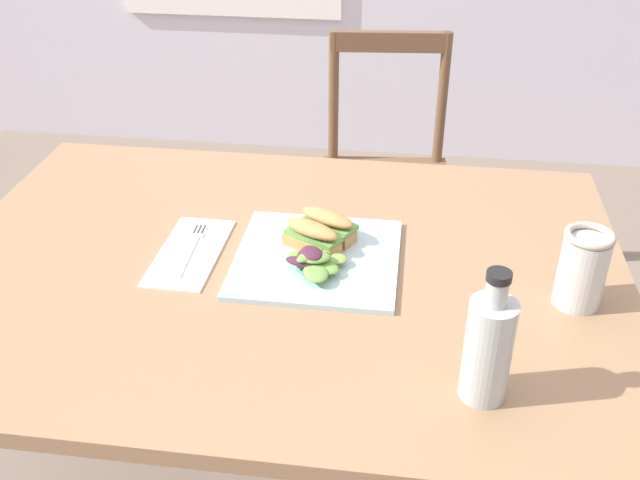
{
  "coord_description": "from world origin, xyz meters",
  "views": [
    {
      "loc": [
        0.37,
        -1.06,
        1.48
      ],
      "look_at": [
        0.21,
        0.1,
        0.76
      ],
      "focal_mm": 40.88,
      "sensor_mm": 36.0,
      "label": 1
    }
  ],
  "objects_px": {
    "plate_lunch": "(317,258)",
    "mason_jar_iced_tea": "(582,272)",
    "fork_on_napkin": "(192,246)",
    "sandwich_half_back": "(328,224)",
    "sandwich_half_front": "(312,236)",
    "dining_table": "(282,315)",
    "chair_wooden_far": "(386,179)",
    "bottle_cold_brew": "(487,353)"
  },
  "relations": [
    {
      "from": "dining_table",
      "to": "plate_lunch",
      "type": "relative_size",
      "value": 4.23
    },
    {
      "from": "chair_wooden_far",
      "to": "plate_lunch",
      "type": "bearing_deg",
      "value": -95.31
    },
    {
      "from": "dining_table",
      "to": "fork_on_napkin",
      "type": "relative_size",
      "value": 6.82
    },
    {
      "from": "plate_lunch",
      "to": "mason_jar_iced_tea",
      "type": "bearing_deg",
      "value": -8.66
    },
    {
      "from": "dining_table",
      "to": "sandwich_half_back",
      "type": "xyz_separation_m",
      "value": [
        0.08,
        0.09,
        0.16
      ]
    },
    {
      "from": "chair_wooden_far",
      "to": "fork_on_napkin",
      "type": "relative_size",
      "value": 4.69
    },
    {
      "from": "plate_lunch",
      "to": "fork_on_napkin",
      "type": "distance_m",
      "value": 0.24
    },
    {
      "from": "chair_wooden_far",
      "to": "bottle_cold_brew",
      "type": "bearing_deg",
      "value": -81.06
    },
    {
      "from": "dining_table",
      "to": "plate_lunch",
      "type": "xyz_separation_m",
      "value": [
        0.07,
        0.02,
        0.13
      ]
    },
    {
      "from": "plate_lunch",
      "to": "chair_wooden_far",
      "type": "bearing_deg",
      "value": 84.69
    },
    {
      "from": "plate_lunch",
      "to": "fork_on_napkin",
      "type": "bearing_deg",
      "value": 177.73
    },
    {
      "from": "sandwich_half_front",
      "to": "mason_jar_iced_tea",
      "type": "relative_size",
      "value": 0.86
    },
    {
      "from": "fork_on_napkin",
      "to": "sandwich_half_front",
      "type": "bearing_deg",
      "value": 3.29
    },
    {
      "from": "sandwich_half_back",
      "to": "mason_jar_iced_tea",
      "type": "height_order",
      "value": "mason_jar_iced_tea"
    },
    {
      "from": "sandwich_half_front",
      "to": "bottle_cold_brew",
      "type": "height_order",
      "value": "bottle_cold_brew"
    },
    {
      "from": "sandwich_half_back",
      "to": "mason_jar_iced_tea",
      "type": "bearing_deg",
      "value": -17.37
    },
    {
      "from": "sandwich_half_back",
      "to": "fork_on_napkin",
      "type": "bearing_deg",
      "value": -166.71
    },
    {
      "from": "mason_jar_iced_tea",
      "to": "sandwich_half_back",
      "type": "bearing_deg",
      "value": 162.63
    },
    {
      "from": "chair_wooden_far",
      "to": "fork_on_napkin",
      "type": "bearing_deg",
      "value": -109.54
    },
    {
      "from": "bottle_cold_brew",
      "to": "plate_lunch",
      "type": "bearing_deg",
      "value": 131.94
    },
    {
      "from": "bottle_cold_brew",
      "to": "mason_jar_iced_tea",
      "type": "distance_m",
      "value": 0.3
    },
    {
      "from": "chair_wooden_far",
      "to": "fork_on_napkin",
      "type": "distance_m",
      "value": 1.02
    },
    {
      "from": "sandwich_half_front",
      "to": "sandwich_half_back",
      "type": "distance_m",
      "value": 0.05
    },
    {
      "from": "dining_table",
      "to": "mason_jar_iced_tea",
      "type": "bearing_deg",
      "value": -5.47
    },
    {
      "from": "plate_lunch",
      "to": "bottle_cold_brew",
      "type": "xyz_separation_m",
      "value": [
        0.28,
        -0.31,
        0.07
      ]
    },
    {
      "from": "sandwich_half_front",
      "to": "fork_on_napkin",
      "type": "xyz_separation_m",
      "value": [
        -0.23,
        -0.01,
        -0.03
      ]
    },
    {
      "from": "plate_lunch",
      "to": "mason_jar_iced_tea",
      "type": "height_order",
      "value": "mason_jar_iced_tea"
    },
    {
      "from": "sandwich_half_back",
      "to": "fork_on_napkin",
      "type": "distance_m",
      "value": 0.26
    },
    {
      "from": "sandwich_half_front",
      "to": "fork_on_napkin",
      "type": "bearing_deg",
      "value": -176.71
    },
    {
      "from": "sandwich_half_back",
      "to": "dining_table",
      "type": "bearing_deg",
      "value": -131.43
    },
    {
      "from": "chair_wooden_far",
      "to": "bottle_cold_brew",
      "type": "height_order",
      "value": "bottle_cold_brew"
    },
    {
      "from": "mason_jar_iced_tea",
      "to": "chair_wooden_far",
      "type": "bearing_deg",
      "value": 110.06
    },
    {
      "from": "sandwich_half_back",
      "to": "mason_jar_iced_tea",
      "type": "relative_size",
      "value": 0.86
    },
    {
      "from": "mason_jar_iced_tea",
      "to": "bottle_cold_brew",
      "type": "bearing_deg",
      "value": -124.58
    },
    {
      "from": "sandwich_half_front",
      "to": "plate_lunch",
      "type": "bearing_deg",
      "value": -61.13
    },
    {
      "from": "plate_lunch",
      "to": "fork_on_napkin",
      "type": "xyz_separation_m",
      "value": [
        -0.24,
        0.01,
        0.0
      ]
    },
    {
      "from": "dining_table",
      "to": "bottle_cold_brew",
      "type": "relative_size",
      "value": 6.0
    },
    {
      "from": "fork_on_napkin",
      "to": "mason_jar_iced_tea",
      "type": "height_order",
      "value": "mason_jar_iced_tea"
    },
    {
      "from": "fork_on_napkin",
      "to": "mason_jar_iced_tea",
      "type": "relative_size",
      "value": 1.34
    },
    {
      "from": "dining_table",
      "to": "chair_wooden_far",
      "type": "bearing_deg",
      "value": 80.85
    },
    {
      "from": "sandwich_half_back",
      "to": "chair_wooden_far",
      "type": "bearing_deg",
      "value": 85.0
    },
    {
      "from": "plate_lunch",
      "to": "dining_table",
      "type": "bearing_deg",
      "value": -163.99
    }
  ]
}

